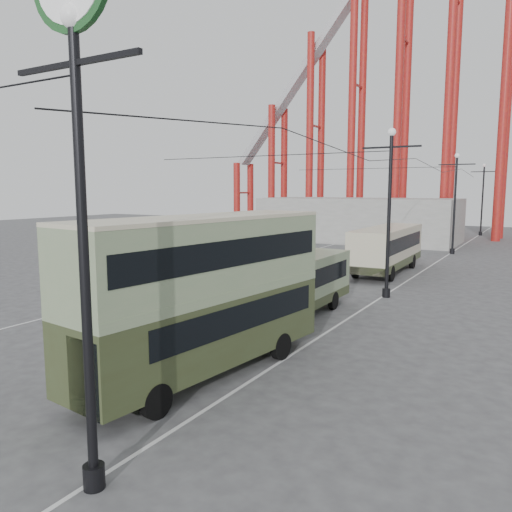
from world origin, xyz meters
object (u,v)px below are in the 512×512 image
Objects in this scene: double_decker_bus at (205,287)px; pedestrian at (219,325)px; single_decker_cream at (387,247)px; single_decker_green at (288,286)px; lamp_post_near at (76,88)px.

double_decker_bus reaches higher than pedestrian.
single_decker_cream is at bearing 98.44° from double_decker_bus.
single_decker_cream is 6.48× the size of pedestrian.
pedestrian is at bearing -96.47° from single_decker_green.
single_decker_cream reaches higher than single_decker_green.
double_decker_bus is 0.93× the size of single_decker_cream.
pedestrian is at bearing 123.23° from double_decker_bus.
double_decker_bus is at bearing -83.85° from single_decker_green.
single_decker_green is (-2.54, 13.80, -6.27)m from lamp_post_near.
single_decker_green is (-0.81, 7.58, -1.32)m from double_decker_bus.
double_decker_bus is at bearing 109.79° from pedestrian.
lamp_post_near is 8.13m from double_decker_bus.
single_decker_cream is (-0.63, 23.13, -1.06)m from double_decker_bus.
single_decker_green is at bearing 102.99° from double_decker_bus.
lamp_post_near is 1.09× the size of double_decker_bus.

